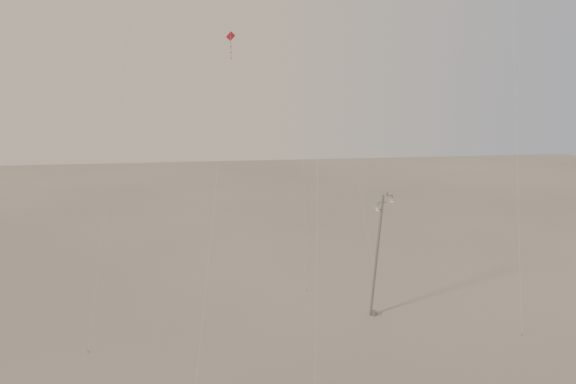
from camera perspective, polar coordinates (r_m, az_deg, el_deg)
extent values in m
plane|color=#A09785|center=(29.72, 6.64, -20.13)|extent=(160.00, 160.00, 0.00)
cylinder|color=gray|center=(34.67, 10.86, -14.86)|extent=(0.44, 0.44, 0.30)
cylinder|color=gray|center=(32.88, 11.19, -8.07)|extent=(0.72, 0.18, 9.06)
cylinder|color=gray|center=(31.73, 12.46, -0.24)|extent=(0.14, 0.14, 0.18)
cylinder|color=gray|center=(31.93, 12.78, -0.45)|extent=(0.49, 0.25, 0.07)
cylinder|color=gray|center=(32.13, 13.10, -0.66)|extent=(0.06, 0.06, 0.30)
ellipsoid|color=#A9A9A5|center=(32.17, 13.09, -0.92)|extent=(0.52, 0.52, 0.18)
cylinder|color=gray|center=(31.78, 11.90, -1.31)|extent=(0.60, 0.09, 0.07)
cylinder|color=gray|center=(31.74, 11.36, -1.67)|extent=(0.06, 0.06, 0.40)
ellipsoid|color=#A9A9A5|center=(31.79, 11.35, -2.02)|extent=(0.52, 0.52, 0.18)
cylinder|color=beige|center=(32.97, -20.06, 15.11)|extent=(4.94, 11.00, 35.64)
cylinder|color=gray|center=(32.51, -24.06, -18.03)|extent=(0.06, 0.06, 0.10)
cylinder|color=beige|center=(27.00, 3.85, 8.50)|extent=(2.08, 10.51, 28.11)
cylinder|color=beige|center=(36.30, 1.65, 19.78)|extent=(0.55, 3.64, 40.94)
cylinder|color=gray|center=(37.89, 2.32, -12.28)|extent=(0.06, 0.06, 0.10)
cube|color=maroon|center=(30.60, -7.29, 19.04)|extent=(0.60, 0.21, 0.60)
cylinder|color=maroon|center=(30.67, -7.26, 17.44)|extent=(0.03, 0.19, 1.15)
cylinder|color=beige|center=(25.19, -9.41, -1.98)|extent=(2.59, 12.14, 19.44)
cylinder|color=beige|center=(35.02, 27.06, 5.31)|extent=(1.26, 7.32, 24.68)
cylinder|color=gray|center=(35.38, 27.54, -15.77)|extent=(0.06, 0.06, 0.10)
cylinder|color=beige|center=(43.48, 6.64, 13.35)|extent=(4.13, 12.15, 33.05)
cylinder|color=gray|center=(41.52, 10.95, -10.19)|extent=(0.06, 0.06, 0.10)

